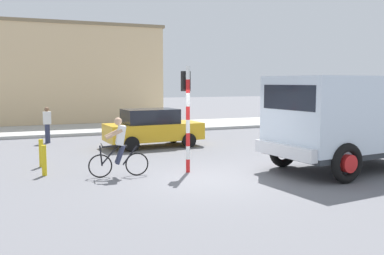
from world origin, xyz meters
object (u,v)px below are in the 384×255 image
at_px(car_red_near, 153,128).
at_px(bollard_near, 44,160).
at_px(cyclist, 119,147).
at_px(pedestrian_near_kerb, 47,124).
at_px(truck_foreground, 351,116).
at_px(bollard_far, 41,153).
at_px(traffic_light_pole, 187,104).

height_order(car_red_near, bollard_near, car_red_near).
xyz_separation_m(cyclist, pedestrian_near_kerb, (-1.42, 7.97, -0.02)).
distance_m(truck_foreground, pedestrian_near_kerb, 12.80).
xyz_separation_m(cyclist, bollard_far, (-2.00, 2.37, -0.41)).
bearing_deg(pedestrian_near_kerb, bollard_far, -95.89).
bearing_deg(traffic_light_pole, bollard_far, 148.49).
relative_size(truck_foreground, bollard_near, 6.28).
relative_size(cyclist, bollard_far, 1.91).
relative_size(truck_foreground, traffic_light_pole, 1.77).
xyz_separation_m(traffic_light_pole, bollard_far, (-4.06, 2.49, -1.62)).
xyz_separation_m(truck_foreground, bollard_near, (-8.91, 2.67, -1.22)).
bearing_deg(traffic_light_pole, cyclist, 176.69).
bearing_deg(cyclist, car_red_near, 63.06).
xyz_separation_m(cyclist, bollard_near, (-2.00, 0.97, -0.41)).
relative_size(truck_foreground, pedestrian_near_kerb, 3.49).
distance_m(traffic_light_pole, pedestrian_near_kerb, 8.89).
xyz_separation_m(bollard_near, bollard_far, (0.00, 1.40, 0.00)).
height_order(truck_foreground, bollard_near, truck_foreground).
bearing_deg(truck_foreground, pedestrian_near_kerb, 130.73).
bearing_deg(pedestrian_near_kerb, cyclist, -79.92).
relative_size(cyclist, traffic_light_pole, 0.54).
height_order(cyclist, pedestrian_near_kerb, cyclist).
distance_m(truck_foreground, cyclist, 7.17).
height_order(car_red_near, bollard_far, car_red_near).
bearing_deg(truck_foreground, bollard_far, 155.44).
xyz_separation_m(traffic_light_pole, bollard_near, (-4.06, 1.09, -1.62)).
bearing_deg(bollard_far, car_red_near, 30.96).
height_order(cyclist, traffic_light_pole, traffic_light_pole).
bearing_deg(traffic_light_pole, car_red_near, 84.07).
distance_m(bollard_near, bollard_far, 1.40).
height_order(pedestrian_near_kerb, bollard_far, pedestrian_near_kerb).
distance_m(traffic_light_pole, car_red_near, 5.42).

